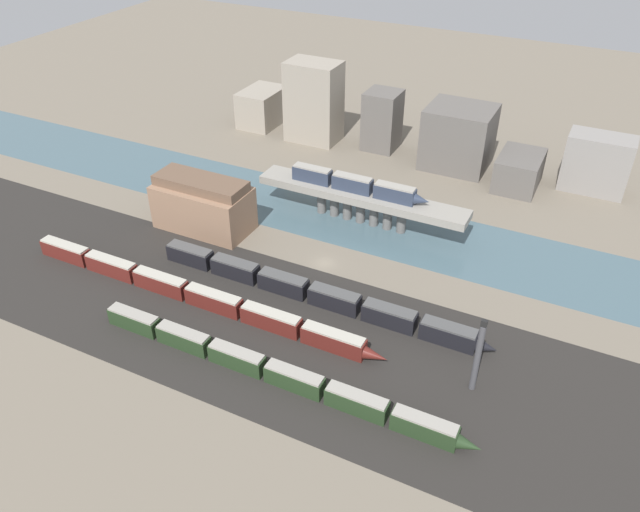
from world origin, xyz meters
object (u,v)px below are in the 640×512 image
Objects in this scene: warehouse_building at (203,204)px; signal_tower at (478,356)px; train_yard_mid at (192,293)px; train_yard_near at (271,371)px; train_yard_far at (314,293)px; train_on_bridge at (357,184)px.

warehouse_building is 74.47m from signal_tower.
warehouse_building is (-14.24, 24.63, 4.25)m from train_yard_mid.
train_yard_near is at bearing -157.19° from signal_tower.
train_yard_mid is 24.44m from train_yard_far.
train_on_bridge reaches higher than train_yard_near.
signal_tower is (39.95, -41.77, -2.54)m from train_on_bridge.
train_on_bridge is 0.48× the size of train_yard_near.
warehouse_building is at bearing 162.03° from signal_tower.
signal_tower reaches higher than train_on_bridge.
train_yard_far is 36.34m from signal_tower.
train_yard_far reaches higher than train_yard_mid.
train_yard_near is 27.56m from train_yard_mid.
train_yard_mid is at bearing -178.32° from signal_tower.
train_yard_far is at bearing 97.89° from train_yard_near.
train_yard_near is 22.79m from train_yard_far.
train_on_bridge is 33.83m from train_yard_far.
train_yard_near is at bearing -24.96° from train_yard_mid.
train_yard_near is 0.88× the size of train_yard_mid.
signal_tower reaches higher than train_yard_far.
train_on_bridge is 47.18m from train_yard_mid.
train_on_bridge is 2.29× the size of signal_tower.
train_yard_mid is 28.77m from warehouse_building.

